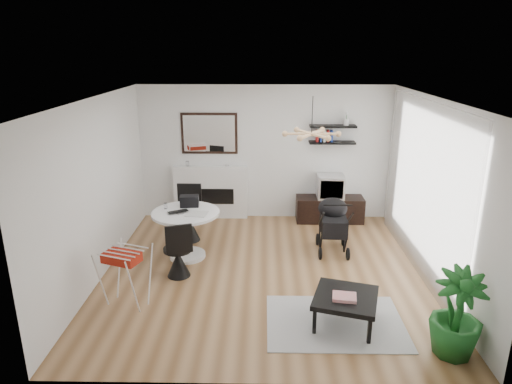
{
  "coord_description": "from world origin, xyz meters",
  "views": [
    {
      "loc": [
        -0.01,
        -6.46,
        3.39
      ],
      "look_at": [
        -0.13,
        0.4,
        1.2
      ],
      "focal_mm": 32.0,
      "sensor_mm": 36.0,
      "label": 1
    }
  ],
  "objects_px": {
    "tv_console": "(330,209)",
    "coffee_table": "(346,299)",
    "crt_tv": "(330,186)",
    "dining_table": "(186,227)",
    "fireplace": "(211,186)",
    "stroller": "(333,227)",
    "potted_plant": "(457,314)",
    "drying_rack": "(126,276)"
  },
  "relations": [
    {
      "from": "drying_rack",
      "to": "stroller",
      "type": "bearing_deg",
      "value": 50.66
    },
    {
      "from": "tv_console",
      "to": "coffee_table",
      "type": "relative_size",
      "value": 1.41
    },
    {
      "from": "fireplace",
      "to": "tv_console",
      "type": "bearing_deg",
      "value": -3.97
    },
    {
      "from": "fireplace",
      "to": "crt_tv",
      "type": "relative_size",
      "value": 4.11
    },
    {
      "from": "drying_rack",
      "to": "potted_plant",
      "type": "relative_size",
      "value": 0.78
    },
    {
      "from": "dining_table",
      "to": "drying_rack",
      "type": "height_order",
      "value": "drying_rack"
    },
    {
      "from": "crt_tv",
      "to": "dining_table",
      "type": "xyz_separation_m",
      "value": [
        -2.61,
        -1.73,
        -0.2
      ]
    },
    {
      "from": "stroller",
      "to": "dining_table",
      "type": "bearing_deg",
      "value": -170.95
    },
    {
      "from": "stroller",
      "to": "potted_plant",
      "type": "xyz_separation_m",
      "value": [
        0.99,
        -2.8,
        0.09
      ]
    },
    {
      "from": "drying_rack",
      "to": "coffee_table",
      "type": "height_order",
      "value": "drying_rack"
    },
    {
      "from": "coffee_table",
      "to": "tv_console",
      "type": "bearing_deg",
      "value": 85.41
    },
    {
      "from": "dining_table",
      "to": "potted_plant",
      "type": "height_order",
      "value": "potted_plant"
    },
    {
      "from": "fireplace",
      "to": "potted_plant",
      "type": "distance_m",
      "value": 5.47
    },
    {
      "from": "crt_tv",
      "to": "dining_table",
      "type": "distance_m",
      "value": 3.14
    },
    {
      "from": "stroller",
      "to": "fireplace",
      "type": "bearing_deg",
      "value": 146.98
    },
    {
      "from": "tv_console",
      "to": "drying_rack",
      "type": "height_order",
      "value": "drying_rack"
    },
    {
      "from": "fireplace",
      "to": "stroller",
      "type": "relative_size",
      "value": 2.11
    },
    {
      "from": "dining_table",
      "to": "potted_plant",
      "type": "relative_size",
      "value": 1.06
    },
    {
      "from": "drying_rack",
      "to": "coffee_table",
      "type": "relative_size",
      "value": 0.86
    },
    {
      "from": "stroller",
      "to": "coffee_table",
      "type": "xyz_separation_m",
      "value": [
        -0.15,
        -2.22,
        -0.08
      ]
    },
    {
      "from": "tv_console",
      "to": "crt_tv",
      "type": "height_order",
      "value": "crt_tv"
    },
    {
      "from": "drying_rack",
      "to": "potted_plant",
      "type": "bearing_deg",
      "value": 6.32
    },
    {
      "from": "stroller",
      "to": "potted_plant",
      "type": "bearing_deg",
      "value": -68.68
    },
    {
      "from": "drying_rack",
      "to": "crt_tv",
      "type": "bearing_deg",
      "value": 65.25
    },
    {
      "from": "dining_table",
      "to": "drying_rack",
      "type": "distance_m",
      "value": 1.61
    },
    {
      "from": "fireplace",
      "to": "stroller",
      "type": "bearing_deg",
      "value": -34.75
    },
    {
      "from": "fireplace",
      "to": "potted_plant",
      "type": "bearing_deg",
      "value": -53.19
    },
    {
      "from": "coffee_table",
      "to": "dining_table",
      "type": "bearing_deg",
      "value": 140.67
    },
    {
      "from": "fireplace",
      "to": "coffee_table",
      "type": "height_order",
      "value": "fireplace"
    },
    {
      "from": "coffee_table",
      "to": "potted_plant",
      "type": "relative_size",
      "value": 0.91
    },
    {
      "from": "fireplace",
      "to": "crt_tv",
      "type": "xyz_separation_m",
      "value": [
        2.42,
        -0.17,
        0.05
      ]
    },
    {
      "from": "crt_tv",
      "to": "coffee_table",
      "type": "height_order",
      "value": "crt_tv"
    },
    {
      "from": "crt_tv",
      "to": "tv_console",
      "type": "bearing_deg",
      "value": 23.57
    },
    {
      "from": "fireplace",
      "to": "drying_rack",
      "type": "distance_m",
      "value": 3.49
    },
    {
      "from": "potted_plant",
      "to": "drying_rack",
      "type": "bearing_deg",
      "value": 166.41
    },
    {
      "from": "tv_console",
      "to": "crt_tv",
      "type": "distance_m",
      "value": 0.48
    },
    {
      "from": "tv_console",
      "to": "coffee_table",
      "type": "xyz_separation_m",
      "value": [
        -0.29,
        -3.64,
        0.11
      ]
    },
    {
      "from": "dining_table",
      "to": "stroller",
      "type": "distance_m",
      "value": 2.5
    },
    {
      "from": "fireplace",
      "to": "tv_console",
      "type": "height_order",
      "value": "fireplace"
    },
    {
      "from": "tv_console",
      "to": "crt_tv",
      "type": "bearing_deg",
      "value": -156.43
    },
    {
      "from": "coffee_table",
      "to": "fireplace",
      "type": "bearing_deg",
      "value": 119.27
    },
    {
      "from": "fireplace",
      "to": "dining_table",
      "type": "bearing_deg",
      "value": -95.77
    }
  ]
}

